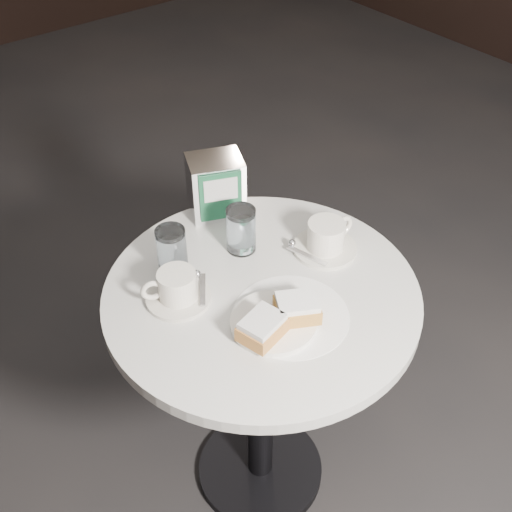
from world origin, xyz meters
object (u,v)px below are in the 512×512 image
object	(u,v)px
beignet_plate	(277,320)
water_glass_right	(241,230)
cafe_table	(261,349)
coffee_cup_left	(177,288)
napkin_dispenser	(216,186)
water_glass_left	(172,250)
coffee_cup_right	(326,239)

from	to	relation	value
beignet_plate	water_glass_right	bearing A→B (deg)	68.74
cafe_table	coffee_cup_left	bearing A→B (deg)	150.76
cafe_table	napkin_dispenser	size ratio (longest dim) A/B	4.64
beignet_plate	water_glass_left	size ratio (longest dim) A/B	1.82
water_glass_right	napkin_dispenser	distance (m)	0.16
beignet_plate	coffee_cup_left	xyz separation A→B (m)	(-0.12, 0.20, 0.01)
coffee_cup_left	water_glass_right	size ratio (longest dim) A/B	1.63
beignet_plate	napkin_dispenser	world-z (taller)	napkin_dispenser
cafe_table	water_glass_right	distance (m)	0.29
coffee_cup_left	water_glass_left	size ratio (longest dim) A/B	1.67
coffee_cup_right	water_glass_right	world-z (taller)	water_glass_right
water_glass_left	napkin_dispenser	bearing A→B (deg)	29.45
beignet_plate	coffee_cup_right	xyz separation A→B (m)	(0.25, 0.12, 0.01)
coffee_cup_left	coffee_cup_right	xyz separation A→B (m)	(0.36, -0.08, 0.00)
water_glass_left	napkin_dispenser	xyz separation A→B (m)	(0.20, 0.12, 0.02)
cafe_table	coffee_cup_left	xyz separation A→B (m)	(-0.16, 0.09, 0.23)
cafe_table	water_glass_left	xyz separation A→B (m)	(-0.11, 0.18, 0.25)
napkin_dispenser	coffee_cup_right	bearing A→B (deg)	-45.55
beignet_plate	water_glass_right	distance (m)	0.27
coffee_cup_right	water_glass_left	world-z (taller)	water_glass_left
cafe_table	water_glass_right	size ratio (longest dim) A/B	6.67
coffee_cup_left	coffee_cup_right	size ratio (longest dim) A/B	1.14
water_glass_right	napkin_dispenser	size ratio (longest dim) A/B	0.70
coffee_cup_right	water_glass_right	bearing A→B (deg)	140.02
beignet_plate	napkin_dispenser	xyz separation A→B (m)	(0.14, 0.40, 0.05)
cafe_table	water_glass_right	xyz separation A→B (m)	(0.05, 0.14, 0.25)
coffee_cup_left	water_glass_left	bearing A→B (deg)	82.28
coffee_cup_right	napkin_dispenser	bearing A→B (deg)	111.38
water_glass_right	beignet_plate	bearing A→B (deg)	-111.26
coffee_cup_left	napkin_dispenser	xyz separation A→B (m)	(0.25, 0.21, 0.04)
cafe_table	beignet_plate	xyz separation A→B (m)	(-0.04, -0.11, 0.22)
cafe_table	coffee_cup_right	world-z (taller)	coffee_cup_right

